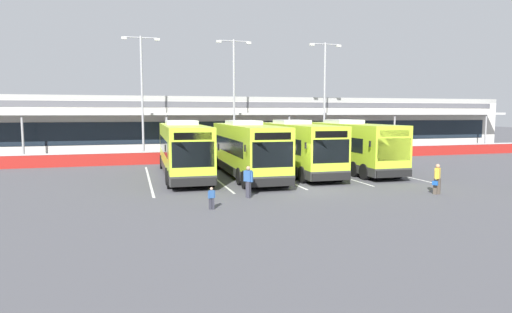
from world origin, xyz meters
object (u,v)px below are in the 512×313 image
object	(u,v)px
coach_bus_leftmost	(183,150)
pedestrian_in_dark_coat	(248,181)
pedestrian_child	(212,197)
lamp_post_centre	(234,91)
lamp_post_west	(142,90)
coach_bus_left_centre	(247,150)
coach_bus_right_centre	(349,146)
pedestrian_with_handbag	(437,178)
lamp_post_east	(325,92)
coach_bus_centre	(296,148)

from	to	relation	value
coach_bus_leftmost	pedestrian_in_dark_coat	distance (m)	8.74
pedestrian_child	lamp_post_centre	xyz separation A→B (m)	(5.86, 20.76, 5.75)
pedestrian_in_dark_coat	lamp_post_west	distance (m)	20.32
coach_bus_left_centre	coach_bus_right_centre	bearing A→B (deg)	7.74
coach_bus_left_centre	pedestrian_with_handbag	size ratio (longest dim) A/B	7.53
coach_bus_leftmost	pedestrian_with_handbag	world-z (taller)	coach_bus_leftmost
pedestrian_in_dark_coat	pedestrian_child	distance (m)	3.16
coach_bus_right_centre	pedestrian_child	world-z (taller)	coach_bus_right_centre
coach_bus_right_centre	pedestrian_child	distance (m)	16.18
lamp_post_west	lamp_post_centre	distance (m)	8.26
coach_bus_left_centre	lamp_post_west	world-z (taller)	lamp_post_west
coach_bus_leftmost	coach_bus_right_centre	distance (m)	12.37
coach_bus_left_centre	coach_bus_right_centre	world-z (taller)	same
lamp_post_east	pedestrian_child	bearing A→B (deg)	-126.19
coach_bus_right_centre	pedestrian_in_dark_coat	size ratio (longest dim) A/B	7.53
coach_bus_leftmost	pedestrian_child	xyz separation A→B (m)	(0.06, -10.54, -1.24)
pedestrian_with_handbag	pedestrian_child	distance (m)	12.15
lamp_post_centre	coach_bus_centre	bearing A→B (deg)	-78.48
lamp_post_centre	coach_bus_right_centre	bearing A→B (deg)	-58.05
coach_bus_centre	pedestrian_in_dark_coat	world-z (taller)	coach_bus_centre
coach_bus_right_centre	lamp_post_west	distance (m)	18.76
lamp_post_east	lamp_post_west	bearing A→B (deg)	176.44
coach_bus_leftmost	pedestrian_child	bearing A→B (deg)	-89.66
coach_bus_left_centre	lamp_post_east	distance (m)	15.84
coach_bus_centre	pedestrian_in_dark_coat	xyz separation A→B (m)	(-5.72, -8.13, -0.91)
lamp_post_centre	pedestrian_child	bearing A→B (deg)	-105.77
coach_bus_left_centre	lamp_post_east	size ratio (longest dim) A/B	1.11
pedestrian_child	lamp_post_west	size ratio (longest dim) A/B	0.09
lamp_post_west	pedestrian_in_dark_coat	bearing A→B (deg)	-76.21
pedestrian_with_handbag	pedestrian_in_dark_coat	xyz separation A→B (m)	(-9.86, 1.84, 0.02)
coach_bus_centre	pedestrian_with_handbag	xyz separation A→B (m)	(4.14, -9.97, -0.93)
pedestrian_child	lamp_post_centre	distance (m)	22.32
lamp_post_west	lamp_post_east	distance (m)	17.15
lamp_post_east	lamp_post_centre	bearing A→B (deg)	175.91
coach_bus_leftmost	lamp_post_centre	xyz separation A→B (m)	(5.92, 10.22, 4.50)
coach_bus_centre	pedestrian_in_dark_coat	distance (m)	9.98
coach_bus_leftmost	lamp_post_west	world-z (taller)	lamp_post_west
pedestrian_with_handbag	pedestrian_child	size ratio (longest dim) A/B	1.61
coach_bus_left_centre	lamp_post_east	world-z (taller)	lamp_post_east
coach_bus_centre	pedestrian_with_handbag	distance (m)	10.84
pedestrian_child	coach_bus_centre	bearing A→B (deg)	52.18
coach_bus_leftmost	pedestrian_with_handbag	xyz separation A→B (m)	(12.20, -10.21, -0.93)
pedestrian_child	pedestrian_in_dark_coat	bearing A→B (deg)	43.56
coach_bus_left_centre	lamp_post_west	distance (m)	14.25
coach_bus_right_centre	lamp_post_west	bearing A→B (deg)	143.78
pedestrian_in_dark_coat	lamp_post_west	size ratio (longest dim) A/B	0.15
pedestrian_with_handbag	pedestrian_in_dark_coat	distance (m)	10.03
pedestrian_child	lamp_post_centre	bearing A→B (deg)	74.23
lamp_post_west	pedestrian_child	bearing A→B (deg)	-83.56
pedestrian_in_dark_coat	lamp_post_centre	xyz separation A→B (m)	(3.58, 18.59, 5.42)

